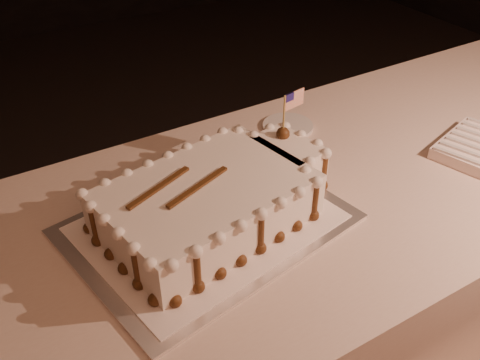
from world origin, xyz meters
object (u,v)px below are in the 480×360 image
banquet_table (283,303)px  cake_board (208,224)px  napkin_stack (477,147)px  sheet_cake (218,198)px  side_plate (288,126)px

banquet_table → cake_board: (-0.22, -0.00, 0.38)m
banquet_table → napkin_stack: napkin_stack is taller
banquet_table → sheet_cake: 0.47m
cake_board → sheet_cake: (0.03, 0.01, 0.06)m
banquet_table → napkin_stack: size_ratio=9.47×
banquet_table → cake_board: size_ratio=4.35×
banquet_table → cake_board: bearing=-179.7°
side_plate → sheet_cake: bearing=-145.7°
cake_board → sheet_cake: size_ratio=1.03×
sheet_cake → napkin_stack: sheet_cake is taller
banquet_table → side_plate: (0.16, 0.24, 0.38)m
napkin_stack → sheet_cake: bearing=171.0°
banquet_table → side_plate: 0.48m
side_plate → cake_board: bearing=-147.2°
napkin_stack → cake_board: bearing=171.8°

